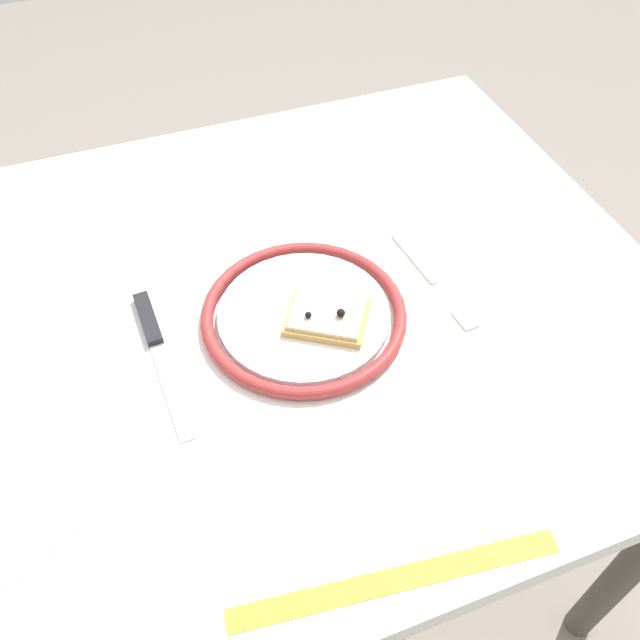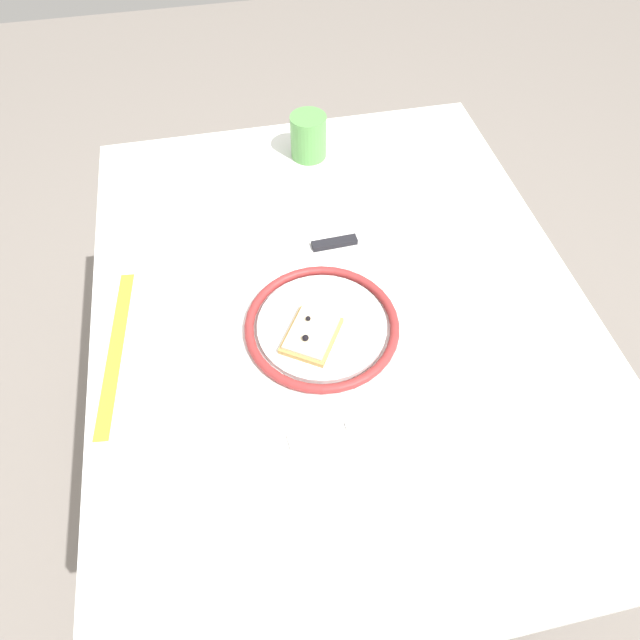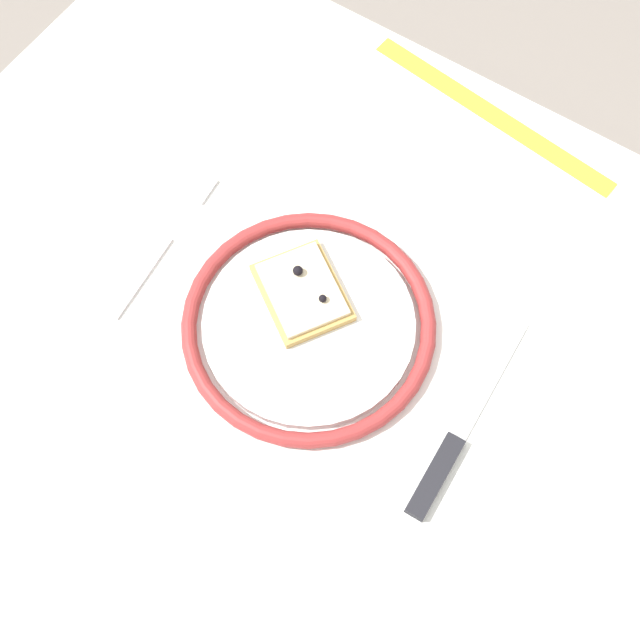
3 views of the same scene
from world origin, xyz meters
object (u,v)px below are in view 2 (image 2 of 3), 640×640
at_px(knife, 318,246).
at_px(fork, 350,425).
at_px(dining_table, 339,326).
at_px(plate, 322,326).
at_px(cup, 308,136).
at_px(napkin, 206,192).
at_px(pizza_slice_near, 311,335).
at_px(measuring_tape, 116,349).

xyz_separation_m(knife, fork, (-0.38, 0.03, -0.00)).
xyz_separation_m(dining_table, plate, (-0.05, 0.04, 0.09)).
bearing_deg(cup, knife, 172.54).
bearing_deg(knife, napkin, 44.28).
height_order(pizza_slice_near, cup, cup).
relative_size(dining_table, cup, 11.47).
bearing_deg(pizza_slice_near, plate, -44.57).
height_order(plate, knife, plate).
bearing_deg(measuring_tape, cup, -36.27).
height_order(measuring_tape, napkin, napkin).
bearing_deg(knife, fork, 175.66).
height_order(fork, measuring_tape, fork).
xyz_separation_m(dining_table, cup, (0.43, -0.03, 0.13)).
bearing_deg(dining_table, fork, 170.43).
bearing_deg(napkin, cup, -70.68).
distance_m(pizza_slice_near, knife, 0.22).
distance_m(dining_table, pizza_slice_near, 0.14).
bearing_deg(plate, napkin, 23.01).
xyz_separation_m(pizza_slice_near, knife, (0.21, -0.06, -0.02)).
xyz_separation_m(knife, measuring_tape, (-0.16, 0.39, -0.00)).
distance_m(knife, measuring_tape, 0.42).
bearing_deg(fork, napkin, 16.39).
relative_size(pizza_slice_near, measuring_tape, 0.38).
bearing_deg(napkin, knife, -135.72).
height_order(dining_table, pizza_slice_near, pizza_slice_near).
xyz_separation_m(plate, knife, (0.19, -0.03, -0.00)).
height_order(dining_table, napkin, napkin).
relative_size(pizza_slice_near, cup, 1.32).
bearing_deg(knife, measuring_tape, 112.92).
bearing_deg(fork, cup, -5.70).
bearing_deg(dining_table, pizza_slice_near, 138.47).
bearing_deg(plate, measuring_tape, 85.40).
bearing_deg(measuring_tape, napkin, -19.62).
distance_m(fork, cup, 0.68).
bearing_deg(fork, knife, -4.34).
distance_m(plate, measuring_tape, 0.35).
height_order(pizza_slice_near, knife, pizza_slice_near).
relative_size(knife, fork, 1.19).
xyz_separation_m(plate, pizza_slice_near, (-0.02, 0.02, 0.01)).
distance_m(cup, measuring_tape, 0.62).
bearing_deg(measuring_tape, pizza_slice_near, -92.28).
bearing_deg(plate, dining_table, -40.08).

